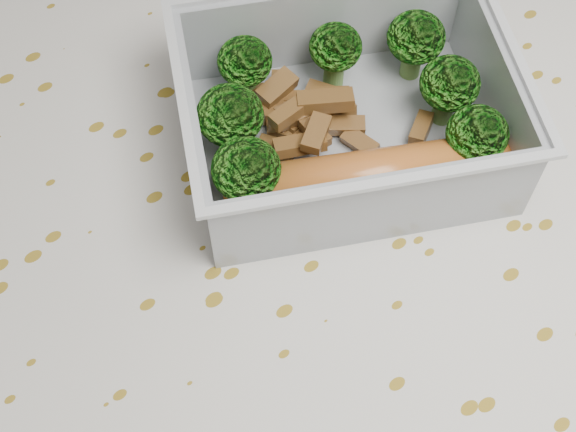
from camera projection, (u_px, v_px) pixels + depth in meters
dining_table at (297, 308)px, 0.51m from camera, size 1.40×0.90×0.75m
tablecloth at (298, 272)px, 0.47m from camera, size 1.46×0.96×0.19m
lunch_container at (347, 122)px, 0.45m from camera, size 0.22×0.20×0.06m
broccoli_florets at (338, 99)px, 0.44m from camera, size 0.17×0.15×0.05m
meat_pile at (307, 115)px, 0.46m from camera, size 0.10×0.09×0.03m
sausage at (369, 176)px, 0.43m from camera, size 0.14×0.09×0.03m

